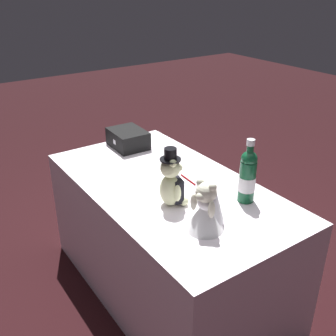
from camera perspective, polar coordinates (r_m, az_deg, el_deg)
name	(u,v)px	position (r m, az deg, el deg)	size (l,w,h in m)	color
ground_plane	(168,286)	(2.62, 0.00, -16.42)	(12.00, 12.00, 0.00)	black
reception_table	(168,238)	(2.39, 0.00, -10.00)	(1.51, 0.82, 0.72)	white
teddy_bear_groom	(172,182)	(1.96, 0.56, -2.05)	(0.15, 0.14, 0.31)	beige
teddy_bear_bride	(207,208)	(1.80, 5.65, -5.63)	(0.19, 0.23, 0.24)	white
champagne_bottle	(248,176)	(2.02, 11.27, -1.08)	(0.09, 0.09, 0.34)	#124B2B
signing_pen	(187,179)	(2.25, 2.79, -1.61)	(0.15, 0.02, 0.01)	maroon
gift_case_black	(128,139)	(2.68, -5.72, 4.20)	(0.27, 0.21, 0.12)	black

